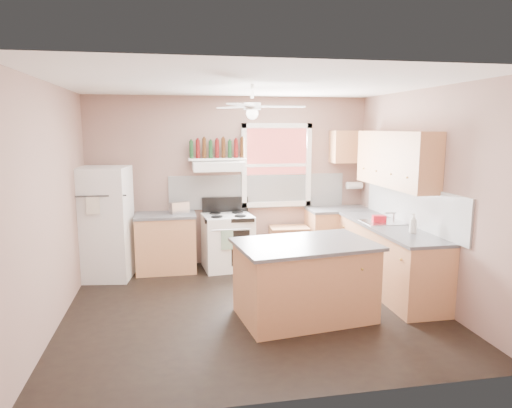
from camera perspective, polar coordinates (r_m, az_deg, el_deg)
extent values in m
plane|color=black|center=(5.82, -0.44, -12.75)|extent=(4.50, 4.50, 0.00)
plane|color=white|center=(5.41, -0.48, 14.76)|extent=(4.50, 4.50, 0.00)
cube|color=#89685C|center=(7.44, -3.18, 2.89)|extent=(4.50, 0.05, 2.70)
cube|color=#89685C|center=(6.26, 20.50, 1.06)|extent=(0.05, 4.00, 2.70)
cube|color=#89685C|center=(5.54, -24.32, -0.22)|extent=(0.05, 4.00, 2.70)
cube|color=white|center=(7.49, 0.28, 1.60)|extent=(2.90, 0.03, 0.55)
cube|color=white|center=(6.52, 18.77, -0.09)|extent=(0.03, 2.60, 0.55)
cube|color=maroon|center=(7.51, 2.55, 4.87)|extent=(1.00, 0.02, 1.20)
cube|color=white|center=(7.48, 2.60, 4.85)|extent=(1.16, 0.07, 1.36)
cube|color=white|center=(7.03, -18.31, -2.30)|extent=(0.79, 0.77, 1.65)
cube|color=#BB7C4D|center=(7.23, -11.17, -4.90)|extent=(0.90, 0.60, 0.86)
cube|color=#4B4B4E|center=(7.13, -11.29, -1.39)|extent=(0.92, 0.62, 0.04)
cube|color=silver|center=(7.13, -9.60, -0.44)|extent=(0.32, 0.25, 0.18)
cube|color=white|center=(7.22, -3.55, -4.75)|extent=(0.81, 0.71, 0.86)
cube|color=white|center=(7.12, -4.76, 4.75)|extent=(0.78, 0.50, 0.14)
cube|color=white|center=(7.23, -4.87, 5.62)|extent=(0.90, 0.26, 0.03)
cube|color=#BB7C4D|center=(7.52, 4.14, -5.15)|extent=(0.64, 0.46, 0.61)
cube|color=#BB7C4D|center=(7.71, 10.24, -3.96)|extent=(1.00, 0.60, 0.86)
cube|color=#BB7C4D|center=(6.55, 16.23, -6.60)|extent=(0.60, 2.20, 0.86)
cube|color=#4B4B4E|center=(7.62, 10.34, -0.67)|extent=(1.02, 0.62, 0.04)
cube|color=#4B4B4E|center=(6.44, 16.34, -2.76)|extent=(0.62, 2.22, 0.04)
cube|color=silver|center=(6.61, 15.56, -2.28)|extent=(0.55, 0.45, 0.03)
cylinder|color=silver|center=(6.67, 16.83, -1.58)|extent=(0.03, 0.03, 0.14)
cube|color=#BB7C4D|center=(6.56, 17.01, 5.38)|extent=(0.33, 1.80, 0.76)
cube|color=#BB7C4D|center=(7.71, 11.62, 7.04)|extent=(0.60, 0.33, 0.52)
cylinder|color=white|center=(7.83, 12.19, 2.28)|extent=(0.26, 0.12, 0.12)
cube|color=#BB7C4D|center=(5.43, 6.10, -9.61)|extent=(1.59, 1.12, 0.86)
cube|color=#4B4B4E|center=(5.30, 6.18, -5.01)|extent=(1.69, 1.22, 0.04)
cylinder|color=white|center=(5.39, -0.47, 12.11)|extent=(0.20, 0.20, 0.08)
imported|color=silver|center=(6.01, 19.06, -2.32)|extent=(0.14, 0.14, 0.25)
cube|color=red|center=(6.58, 15.14, -1.82)|extent=(0.20, 0.16, 0.10)
cylinder|color=#143819|center=(7.19, -8.08, 6.74)|extent=(0.06, 0.06, 0.27)
cylinder|color=#590F0F|center=(7.20, -7.28, 6.84)|extent=(0.06, 0.06, 0.29)
cylinder|color=#3F230F|center=(7.20, -6.48, 6.93)|extent=(0.06, 0.06, 0.31)
cylinder|color=#143819|center=(7.21, -5.68, 6.79)|extent=(0.06, 0.06, 0.27)
cylinder|color=#590F0F|center=(7.22, -4.89, 6.89)|extent=(0.06, 0.06, 0.29)
cylinder|color=#3F230F|center=(7.23, -4.09, 6.98)|extent=(0.06, 0.06, 0.31)
cylinder|color=#143819|center=(7.24, -3.30, 6.83)|extent=(0.06, 0.06, 0.27)
cylinder|color=#590F0F|center=(7.25, -2.51, 6.92)|extent=(0.06, 0.06, 0.29)
cylinder|color=#3F230F|center=(7.27, -1.73, 7.01)|extent=(0.06, 0.06, 0.31)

